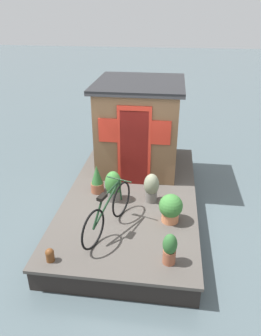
# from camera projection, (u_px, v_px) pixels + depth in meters

# --- Properties ---
(ground_plane) EXTENTS (60.00, 60.00, 0.00)m
(ground_plane) POSITION_uv_depth(u_px,v_px,m) (132.00, 210.00, 7.13)
(ground_plane) COLOR #4C5B60
(houseboat_deck) EXTENTS (4.95, 2.73, 0.46)m
(houseboat_deck) POSITION_uv_depth(u_px,v_px,m) (132.00, 202.00, 7.03)
(houseboat_deck) COLOR #4C4742
(houseboat_deck) RESTS_ON ground_plane
(houseboat_cabin) EXTENTS (2.11, 2.01, 2.08)m
(houseboat_cabin) POSITION_uv_depth(u_px,v_px,m) (139.00, 125.00, 7.65)
(houseboat_cabin) COLOR brown
(houseboat_cabin) RESTS_ON houseboat_deck
(bicycle) EXTENTS (1.62, 0.66, 0.83)m
(bicycle) POSITION_uv_depth(u_px,v_px,m) (108.00, 212.00, 5.63)
(bicycle) COLOR black
(bicycle) RESTS_ON houseboat_deck
(potted_plant_geranium) EXTENTS (0.28, 0.28, 0.63)m
(potted_plant_geranium) POSITION_uv_depth(u_px,v_px,m) (97.00, 180.00, 6.82)
(potted_plant_geranium) COLOR #935138
(potted_plant_geranium) RESTS_ON houseboat_deck
(potted_plant_succulent) EXTENTS (0.34, 0.34, 0.65)m
(potted_plant_succulent) POSITION_uv_depth(u_px,v_px,m) (113.00, 186.00, 6.53)
(potted_plant_succulent) COLOR slate
(potted_plant_succulent) RESTS_ON houseboat_deck
(potted_plant_fern) EXTENTS (0.31, 0.31, 0.62)m
(potted_plant_fern) POSITION_uv_depth(u_px,v_px,m) (151.00, 187.00, 6.49)
(potted_plant_fern) COLOR slate
(potted_plant_fern) RESTS_ON houseboat_deck
(potted_plant_basil) EXTENTS (0.44, 0.44, 0.55)m
(potted_plant_basil) POSITION_uv_depth(u_px,v_px,m) (171.00, 208.00, 5.89)
(potted_plant_basil) COLOR #C6754C
(potted_plant_basil) RESTS_ON houseboat_deck
(potted_plant_thyme) EXTENTS (0.23, 0.23, 0.54)m
(potted_plant_thyme) POSITION_uv_depth(u_px,v_px,m) (170.00, 249.00, 4.94)
(potted_plant_thyme) COLOR #935138
(potted_plant_thyme) RESTS_ON houseboat_deck
(mooring_bollard) EXTENTS (0.14, 0.14, 0.23)m
(mooring_bollard) POSITION_uv_depth(u_px,v_px,m) (50.00, 255.00, 5.04)
(mooring_bollard) COLOR brown
(mooring_bollard) RESTS_ON houseboat_deck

